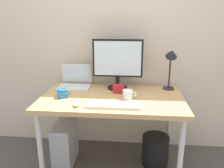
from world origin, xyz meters
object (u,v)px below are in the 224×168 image
object	(u,v)px
monitor	(118,61)
photo_frame	(118,89)
wastebasket	(155,150)
laptop	(75,81)
desk_lamp	(171,60)
keyboard	(113,105)
coffee_mug	(62,93)
glass_cup	(128,94)
desk	(112,103)
computer_tower	(65,143)
mouse	(77,104)

from	to	relation	value
monitor	photo_frame	size ratio (longest dim) A/B	4.50
monitor	photo_frame	xyz separation A→B (m)	(0.02, -0.16, -0.23)
monitor	wastebasket	bearing A→B (deg)	-27.57
laptop	desk_lamp	size ratio (longest dim) A/B	0.74
desk_lamp	wastebasket	bearing A→B (deg)	-120.70
keyboard	coffee_mug	bearing A→B (deg)	160.58
coffee_mug	glass_cup	bearing A→B (deg)	2.05
coffee_mug	monitor	bearing A→B (deg)	33.60
monitor	wastebasket	xyz separation A→B (m)	(0.39, -0.20, -0.84)
desk	wastebasket	world-z (taller)	desk
photo_frame	monitor	bearing A→B (deg)	97.28
photo_frame	coffee_mug	bearing A→B (deg)	-162.05
monitor	coffee_mug	size ratio (longest dim) A/B	4.17
monitor	glass_cup	bearing A→B (deg)	-69.28
wastebasket	laptop	bearing A→B (deg)	165.12
laptop	computer_tower	xyz separation A→B (m)	(-0.06, -0.28, -0.56)
desk	coffee_mug	size ratio (longest dim) A/B	10.90
desk_lamp	desk	bearing A→B (deg)	-155.62
desk_lamp	laptop	bearing A→B (deg)	179.06
laptop	wastebasket	bearing A→B (deg)	-14.88
glass_cup	monitor	bearing A→B (deg)	110.72
desk_lamp	monitor	bearing A→B (deg)	-179.94
glass_cup	mouse	bearing A→B (deg)	-153.69
photo_frame	laptop	bearing A→B (deg)	159.40
mouse	glass_cup	world-z (taller)	glass_cup
laptop	keyboard	xyz separation A→B (m)	(0.44, -0.50, -0.05)
monitor	glass_cup	size ratio (longest dim) A/B	4.11
desk_lamp	photo_frame	size ratio (longest dim) A/B	3.91
wastebasket	computer_tower	bearing A→B (deg)	-176.47
mouse	glass_cup	distance (m)	0.46
mouse	photo_frame	size ratio (longest dim) A/B	0.82
photo_frame	wastebasket	size ratio (longest dim) A/B	0.37
monitor	keyboard	bearing A→B (deg)	-89.98
photo_frame	wastebasket	bearing A→B (deg)	-7.39
photo_frame	computer_tower	world-z (taller)	photo_frame
monitor	mouse	size ratio (longest dim) A/B	5.49
desk_lamp	glass_cup	size ratio (longest dim) A/B	3.58
coffee_mug	glass_cup	world-z (taller)	glass_cup
glass_cup	coffee_mug	bearing A→B (deg)	-177.95
keyboard	coffee_mug	size ratio (longest dim) A/B	3.71
laptop	computer_tower	size ratio (longest dim) A/B	0.76
desk	photo_frame	xyz separation A→B (m)	(0.05, 0.09, 0.11)
coffee_mug	computer_tower	world-z (taller)	coffee_mug
desk	monitor	size ratio (longest dim) A/B	2.61
mouse	computer_tower	xyz separation A→B (m)	(-0.20, 0.24, -0.52)
mouse	photo_frame	xyz separation A→B (m)	(0.32, 0.34, 0.03)
wastebasket	keyboard	bearing A→B (deg)	-144.28
desk	coffee_mug	world-z (taller)	coffee_mug
keyboard	photo_frame	size ratio (longest dim) A/B	4.00
desk	glass_cup	xyz separation A→B (m)	(0.14, -0.05, 0.10)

